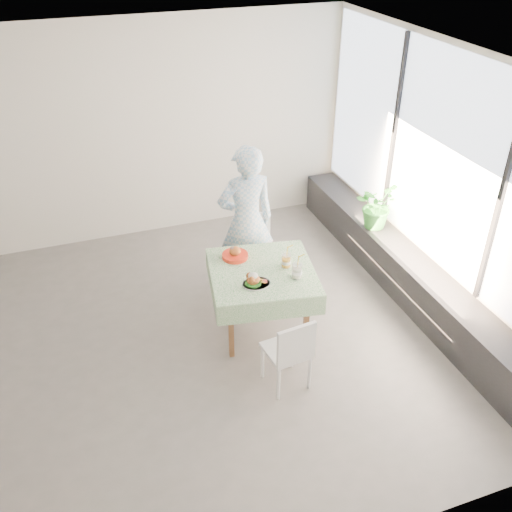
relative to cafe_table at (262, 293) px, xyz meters
name	(u,v)px	position (x,y,z in m)	size (l,w,h in m)	color
floor	(170,348)	(-1.01, 0.01, -0.46)	(6.00, 6.00, 0.00)	#5F5C5A
ceiling	(140,72)	(-1.01, 0.01, 2.34)	(6.00, 6.00, 0.00)	white
wall_back	(117,136)	(-1.01, 2.51, 0.94)	(6.00, 0.02, 2.80)	white
wall_front	(247,445)	(-1.01, -2.49, 0.94)	(6.00, 0.02, 2.80)	white
wall_right	(441,182)	(1.99, 0.01, 0.94)	(0.02, 5.00, 2.80)	white
window_pane	(443,160)	(1.96, 0.01, 1.19)	(0.01, 4.80, 2.18)	#D1E0F9
window_ledge	(409,276)	(1.79, 0.01, -0.21)	(0.40, 4.80, 0.50)	black
cafe_table	(262,293)	(0.00, 0.00, 0.00)	(1.20, 1.20, 0.74)	brown
chair_far	(255,266)	(0.20, 0.77, -0.19)	(0.48, 0.48, 0.88)	white
chair_near	(287,364)	(-0.07, -0.85, -0.21)	(0.42, 0.42, 0.80)	white
diner	(246,221)	(0.09, 0.77, 0.43)	(0.65, 0.43, 1.78)	#8DBFE2
main_dish	(255,281)	(-0.16, -0.21, 0.33)	(0.28, 0.28, 0.14)	white
juice_cup_orange	(286,261)	(0.25, -0.02, 0.35)	(0.10, 0.10, 0.28)	white
juice_cup_lemonade	(297,271)	(0.28, -0.23, 0.35)	(0.11, 0.11, 0.30)	white
second_dish	(235,254)	(-0.19, 0.32, 0.32)	(0.27, 0.27, 0.13)	red
potted_plant	(376,205)	(1.76, 0.80, 0.32)	(0.51, 0.44, 0.56)	#34842C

